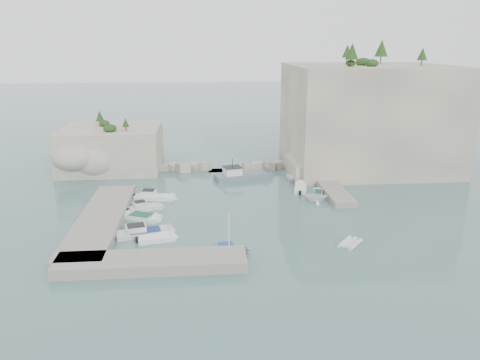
{
  "coord_description": "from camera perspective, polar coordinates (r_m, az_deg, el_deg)",
  "views": [
    {
      "loc": [
        -5.01,
        -53.36,
        20.68
      ],
      "look_at": [
        0.0,
        6.0,
        3.0
      ],
      "focal_mm": 35.0,
      "sensor_mm": 36.0,
      "label": 1
    }
  ],
  "objects": [
    {
      "name": "quay_south",
      "position": [
        45.83,
        -10.73,
        -9.84
      ],
      "size": [
        18.0,
        4.0,
        1.1
      ],
      "primitive_type": "cube",
      "color": "#9E9689",
      "rests_on": "ground"
    },
    {
      "name": "motorboat_d",
      "position": [
        53.46,
        -11.52,
        -6.59
      ],
      "size": [
        7.11,
        3.59,
        1.4
      ],
      "primitive_type": null,
      "rotation": [
        0.0,
        0.0,
        0.24
      ],
      "color": "silver",
      "rests_on": "ground"
    },
    {
      "name": "ground",
      "position": [
        57.45,
        0.5,
        -4.57
      ],
      "size": [
        400.0,
        400.0,
        0.0
      ],
      "primitive_type": "plane",
      "color": "slate",
      "rests_on": "ground"
    },
    {
      "name": "cliff_east",
      "position": [
        82.25,
        15.28,
        7.44
      ],
      "size": [
        26.0,
        22.0,
        17.0
      ],
      "primitive_type": "cube",
      "color": "beige",
      "rests_on": "ground"
    },
    {
      "name": "motorboat_e",
      "position": [
        51.85,
        -10.1,
        -7.25
      ],
      "size": [
        4.71,
        2.71,
        0.7
      ],
      "primitive_type": null,
      "rotation": [
        0.0,
        0.0,
        0.21
      ],
      "color": "white",
      "rests_on": "ground"
    },
    {
      "name": "rowboat",
      "position": [
        47.86,
        -1.32,
        -9.08
      ],
      "size": [
        5.05,
        3.98,
        0.95
      ],
      "primitive_type": "imported",
      "rotation": [
        0.0,
        0.0,
        1.74
      ],
      "color": "white",
      "rests_on": "ground"
    },
    {
      "name": "motorboat_c",
      "position": [
        58.2,
        -11.94,
        -4.66
      ],
      "size": [
        5.55,
        3.99,
        0.7
      ],
      "primitive_type": null,
      "rotation": [
        0.0,
        0.0,
        -0.45
      ],
      "color": "white",
      "rests_on": "ground"
    },
    {
      "name": "breakwater",
      "position": [
        78.07,
        -1.72,
        1.69
      ],
      "size": [
        28.0,
        3.0,
        1.4
      ],
      "primitive_type": "cube",
      "color": "beige",
      "rests_on": "ground"
    },
    {
      "name": "tender_east_a",
      "position": [
        63.89,
        9.17,
        -2.58
      ],
      "size": [
        3.92,
        3.5,
        1.87
      ],
      "primitive_type": "imported",
      "rotation": [
        0.0,
        0.0,
        1.44
      ],
      "color": "white",
      "rests_on": "ground"
    },
    {
      "name": "tender_east_c",
      "position": [
        68.47,
        7.38,
        -1.19
      ],
      "size": [
        2.8,
        5.38,
        0.7
      ],
      "primitive_type": null,
      "rotation": [
        0.0,
        0.0,
        1.34
      ],
      "color": "white",
      "rests_on": "ground"
    },
    {
      "name": "quay_west",
      "position": [
        57.37,
        -16.62,
        -4.74
      ],
      "size": [
        5.0,
        24.0,
        1.1
      ],
      "primitive_type": "cube",
      "color": "#9E9689",
      "rests_on": "ground"
    },
    {
      "name": "outcrop_west",
      "position": [
        81.61,
        -15.33,
        3.79
      ],
      "size": [
        16.0,
        14.0,
        7.0
      ],
      "primitive_type": "cube",
      "color": "beige",
      "rests_on": "ground"
    },
    {
      "name": "motorboat_b",
      "position": [
        61.06,
        -11.48,
        -3.61
      ],
      "size": [
        4.97,
        3.32,
        1.4
      ],
      "primitive_type": null,
      "rotation": [
        0.0,
        0.0,
        0.41
      ],
      "color": "silver",
      "rests_on": "ground"
    },
    {
      "name": "tender_east_b",
      "position": [
        66.37,
        9.42,
        -1.86
      ],
      "size": [
        2.46,
        4.14,
        0.7
      ],
      "primitive_type": null,
      "rotation": [
        0.0,
        0.0,
        1.26
      ],
      "color": "silver",
      "rests_on": "ground"
    },
    {
      "name": "vegetation",
      "position": [
        81.1,
        11.91,
        14.24
      ],
      "size": [
        53.48,
        13.88,
        13.4
      ],
      "color": "#1E4219",
      "rests_on": "ground"
    },
    {
      "name": "work_boat",
      "position": [
        73.48,
        0.4,
        0.18
      ],
      "size": [
        10.26,
        5.28,
        2.2
      ],
      "primitive_type": null,
      "rotation": [
        0.0,
        0.0,
        0.25
      ],
      "color": "slate",
      "rests_on": "ground"
    },
    {
      "name": "motorboat_a",
      "position": [
        64.99,
        -10.36,
        -2.3
      ],
      "size": [
        6.19,
        2.63,
        1.4
      ],
      "primitive_type": null,
      "rotation": [
        0.0,
        0.0,
        -0.15
      ],
      "color": "white",
      "rests_on": "ground"
    },
    {
      "name": "rowboat_mast",
      "position": [
        46.8,
        -1.34,
        -6.24
      ],
      "size": [
        0.1,
        0.1,
        4.2
      ],
      "primitive_type": "cylinder",
      "color": "white",
      "rests_on": "rowboat"
    },
    {
      "name": "cliff_terrace",
      "position": [
        76.12,
        9.03,
        1.53
      ],
      "size": [
        8.0,
        10.0,
        2.5
      ],
      "primitive_type": "cube",
      "color": "beige",
      "rests_on": "ground"
    },
    {
      "name": "ledge_east",
      "position": [
        69.06,
        10.95,
        -0.86
      ],
      "size": [
        3.0,
        16.0,
        0.8
      ],
      "primitive_type": "cube",
      "color": "#9E9689",
      "rests_on": "ground"
    },
    {
      "name": "tender_east_d",
      "position": [
        72.52,
        7.31,
        -0.18
      ],
      "size": [
        4.64,
        2.16,
        1.73
      ],
      "primitive_type": "imported",
      "rotation": [
        0.0,
        0.0,
        1.68
      ],
      "color": "white",
      "rests_on": "ground"
    },
    {
      "name": "inflatable_dinghy",
      "position": [
        51.37,
        13.24,
        -7.68
      ],
      "size": [
        3.17,
        3.36,
        0.44
      ],
      "primitive_type": null,
      "rotation": [
        0.0,
        0.0,
        0.87
      ],
      "color": "silver",
      "rests_on": "ground"
    }
  ]
}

